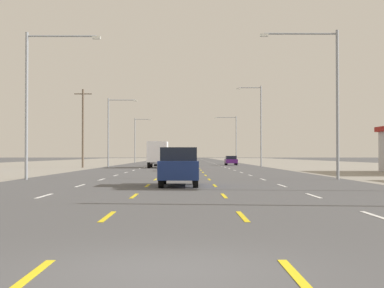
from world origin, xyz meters
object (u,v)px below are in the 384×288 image
at_px(streetlight_right_row_2, 234,136).
at_px(sedan_far_right_farther, 231,160).
at_px(streetlight_right_row_1, 259,121).
at_px(sedan_inner_left_far, 161,161).
at_px(sedan_inner_left_farthest, 168,159).
at_px(streetlight_right_row_0, 329,91).
at_px(sedan_center_turn_near, 186,163).
at_px(box_truck_inner_left_midfar, 158,153).
at_px(sedan_center_turn_mid, 183,162).
at_px(streetlight_left_row_1, 111,127).
at_px(streetlight_left_row_2, 137,137).
at_px(streetlight_left_row_0, 35,93).
at_px(suv_center_turn_nearest, 179,166).

bearing_deg(streetlight_right_row_2, sedan_far_right_farther, -95.66).
height_order(sedan_far_right_farther, streetlight_right_row_1, streetlight_right_row_1).
distance_m(sedan_inner_left_far, sedan_inner_left_farthest, 31.92).
distance_m(sedan_inner_left_far, streetlight_right_row_0, 48.03).
relative_size(sedan_center_turn_near, streetlight_right_row_2, 0.48).
bearing_deg(sedan_inner_left_farthest, sedan_far_right_farther, -67.16).
relative_size(sedan_far_right_farther, streetlight_right_row_0, 0.46).
bearing_deg(sedan_inner_left_far, box_truck_inner_left_midfar, -89.02).
bearing_deg(sedan_inner_left_far, sedan_inner_left_farthest, 90.00).
xyz_separation_m(sedan_inner_left_far, streetlight_right_row_1, (13.38, -7.07, 5.34)).
bearing_deg(sedan_center_turn_mid, box_truck_inner_left_midfar, 131.34).
relative_size(streetlight_left_row_1, streetlight_left_row_2, 1.02).
xyz_separation_m(sedan_far_right_farther, streetlight_right_row_1, (2.71, -13.65, 5.34)).
bearing_deg(sedan_center_turn_near, streetlight_left_row_2, 99.78).
bearing_deg(streetlight_left_row_1, sedan_far_right_farther, 38.90).
height_order(sedan_center_turn_near, streetlight_left_row_0, streetlight_left_row_0).
height_order(streetlight_right_row_0, streetlight_left_row_1, streetlight_right_row_0).
distance_m(suv_center_turn_nearest, streetlight_right_row_2, 86.15).
bearing_deg(streetlight_right_row_0, suv_center_turn_nearest, -141.37).
distance_m(streetlight_right_row_1, streetlight_right_row_2, 38.87).
distance_m(streetlight_right_row_0, streetlight_right_row_2, 77.73).
distance_m(sedan_center_turn_near, streetlight_right_row_0, 22.45).
distance_m(sedan_inner_left_farthest, streetlight_right_row_0, 79.11).
relative_size(sedan_inner_left_far, streetlight_left_row_2, 0.50).
xyz_separation_m(sedan_center_turn_near, streetlight_right_row_2, (9.50, 57.98, 4.74)).
xyz_separation_m(streetlight_right_row_1, streetlight_right_row_2, (-0.21, 38.87, -0.60)).
relative_size(suv_center_turn_nearest, sedan_inner_left_far, 1.09).
distance_m(sedan_far_right_farther, streetlight_left_row_0, 55.34).
relative_size(box_truck_inner_left_midfar, streetlight_left_row_0, 0.75).
relative_size(sedan_far_right_farther, streetlight_left_row_1, 0.49).
bearing_deg(streetlight_right_row_1, sedan_inner_left_farthest, 108.94).
relative_size(sedan_center_turn_mid, streetlight_left_row_0, 0.47).
distance_m(suv_center_turn_nearest, sedan_inner_left_farthest, 85.66).
xyz_separation_m(suv_center_turn_nearest, box_truck_inner_left_midfar, (-3.19, 41.98, 0.81)).
bearing_deg(streetlight_left_row_1, sedan_inner_left_far, 48.58).
distance_m(sedan_center_turn_near, sedan_far_right_farther, 33.50).
height_order(box_truck_inner_left_midfar, streetlight_right_row_0, streetlight_right_row_0).
height_order(sedan_far_right_farther, streetlight_left_row_1, streetlight_left_row_1).
distance_m(streetlight_left_row_0, streetlight_right_row_2, 80.08).
height_order(sedan_inner_left_far, streetlight_right_row_0, streetlight_right_row_0).
xyz_separation_m(sedan_inner_left_far, streetlight_left_row_0, (-6.10, -45.94, 4.91)).
xyz_separation_m(streetlight_left_row_1, streetlight_right_row_1, (19.62, 0.00, 0.78)).
xyz_separation_m(sedan_center_turn_near, box_truck_inner_left_midfar, (-3.47, 14.49, 1.08)).
distance_m(box_truck_inner_left_midfar, sedan_inner_left_far, 11.75).
bearing_deg(streetlight_right_row_0, streetlight_right_row_2, 89.93).
bearing_deg(streetlight_left_row_2, sedan_center_turn_mid, -78.36).
distance_m(box_truck_inner_left_midfar, streetlight_left_row_0, 35.02).
bearing_deg(sedan_inner_left_farthest, sedan_inner_left_far, -90.00).
xyz_separation_m(sedan_center_turn_mid, sedan_far_right_farther, (7.29, 21.89, 0.00)).
height_order(sedan_center_turn_mid, sedan_inner_left_far, same).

